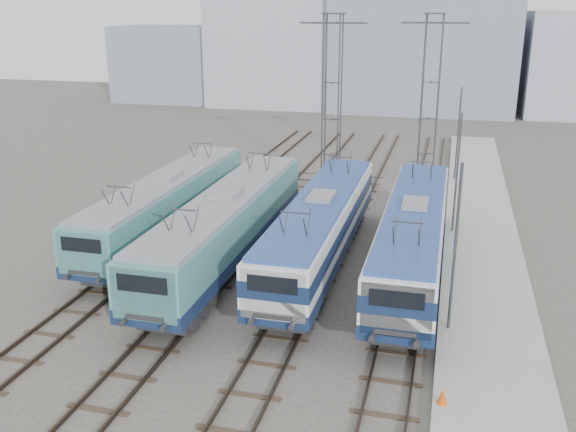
# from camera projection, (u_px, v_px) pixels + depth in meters

# --- Properties ---
(ground) EXTENTS (160.00, 160.00, 0.00)m
(ground) POSITION_uv_depth(u_px,v_px,m) (226.00, 332.00, 25.68)
(ground) COLOR #514C47
(platform) EXTENTS (4.00, 70.00, 0.30)m
(platform) POSITION_uv_depth(u_px,v_px,m) (485.00, 277.00, 30.58)
(platform) COLOR #9E9E99
(platform) RESTS_ON ground
(locomotive_far_left) EXTENTS (2.74, 17.31, 3.26)m
(locomotive_far_left) POSITION_uv_depth(u_px,v_px,m) (166.00, 203.00, 35.17)
(locomotive_far_left) COLOR #142449
(locomotive_far_left) RESTS_ON ground
(locomotive_center_left) EXTENTS (2.87, 18.10, 3.41)m
(locomotive_center_left) POSITION_uv_depth(u_px,v_px,m) (226.00, 224.00, 31.40)
(locomotive_center_left) COLOR #142449
(locomotive_center_left) RESTS_ON ground
(locomotive_center_right) EXTENTS (2.77, 17.50, 3.29)m
(locomotive_center_right) POSITION_uv_depth(u_px,v_px,m) (320.00, 225.00, 31.33)
(locomotive_center_right) COLOR #142449
(locomotive_center_right) RESTS_ON ground
(locomotive_far_right) EXTENTS (2.78, 17.54, 3.30)m
(locomotive_far_right) POSITION_uv_depth(u_px,v_px,m) (413.00, 234.00, 30.16)
(locomotive_far_right) COLOR #142449
(locomotive_far_right) RESTS_ON ground
(catenary_tower_west) EXTENTS (4.50, 1.20, 12.00)m
(catenary_tower_west) POSITION_uv_depth(u_px,v_px,m) (332.00, 95.00, 43.88)
(catenary_tower_west) COLOR #3F4247
(catenary_tower_west) RESTS_ON ground
(catenary_tower_east) EXTENTS (4.50, 1.20, 12.00)m
(catenary_tower_east) POSITION_uv_depth(u_px,v_px,m) (430.00, 95.00, 44.18)
(catenary_tower_east) COLOR #3F4247
(catenary_tower_east) RESTS_ON ground
(mast_front) EXTENTS (0.12, 0.12, 7.00)m
(mast_front) POSITION_uv_depth(u_px,v_px,m) (455.00, 252.00, 24.40)
(mast_front) COLOR #3F4247
(mast_front) RESTS_ON ground
(mast_mid) EXTENTS (0.12, 0.12, 7.00)m
(mast_mid) POSITION_uv_depth(u_px,v_px,m) (457.00, 176.00, 35.45)
(mast_mid) COLOR #3F4247
(mast_mid) RESTS_ON ground
(mast_rear) EXTENTS (0.12, 0.12, 7.00)m
(mast_rear) POSITION_uv_depth(u_px,v_px,m) (458.00, 136.00, 46.50)
(mast_rear) COLOR #3F4247
(mast_rear) RESTS_ON ground
(safety_cone) EXTENTS (0.33, 0.33, 0.55)m
(safety_cone) POSITION_uv_depth(u_px,v_px,m) (442.00, 396.00, 20.44)
(safety_cone) COLOR #F7500C
(safety_cone) RESTS_ON platform
(building_west) EXTENTS (18.00, 12.00, 14.00)m
(building_west) POSITION_uv_depth(u_px,v_px,m) (284.00, 51.00, 83.92)
(building_west) COLOR #A2A9B6
(building_west) RESTS_ON ground
(building_center) EXTENTS (22.00, 14.00, 18.00)m
(building_center) POSITION_uv_depth(u_px,v_px,m) (425.00, 36.00, 79.03)
(building_center) COLOR gray
(building_center) RESTS_ON ground
(building_far_west) EXTENTS (14.00, 10.00, 10.00)m
(building_far_west) POSITION_uv_depth(u_px,v_px,m) (172.00, 64.00, 88.33)
(building_far_west) COLOR gray
(building_far_west) RESTS_ON ground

